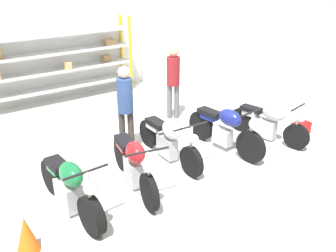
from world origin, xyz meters
The scene contains 12 objects.
ground_plane centered at (0.00, 0.00, 0.00)m, with size 30.00×30.00×0.00m, color silver.
back_wall centered at (0.00, 5.39, 1.80)m, with size 30.00×0.08×3.60m.
shelving_rack centered at (-0.71, 5.02, 1.14)m, with size 4.78×0.63×2.23m.
motorcycle_green centered at (-2.30, -0.17, 0.44)m, with size 0.68×2.03×1.03m.
motorcycle_red centered at (-1.12, -0.14, 0.48)m, with size 0.76×2.07×1.03m.
motorcycle_white centered at (-0.05, 0.32, 0.46)m, with size 0.73×2.12×1.01m.
motorcycle_blue centered at (1.17, -0.03, 0.51)m, with size 0.66×2.05×1.06m.
motorcycle_silver centered at (2.31, -0.19, 0.44)m, with size 0.65×1.93×0.95m.
person_browsing centered at (1.36, 2.08, 1.08)m, with size 0.45×0.45×1.82m.
person_near_rack centered at (-0.53, 1.14, 1.09)m, with size 0.45×0.45×1.83m.
toolbox centered at (3.18, -0.45, 0.14)m, with size 0.44×0.26×0.28m.
traffic_cone centered at (-3.14, -0.69, 0.28)m, with size 0.32×0.32×0.55m.
Camera 1 is at (-3.95, -5.10, 3.63)m, focal length 40.00 mm.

